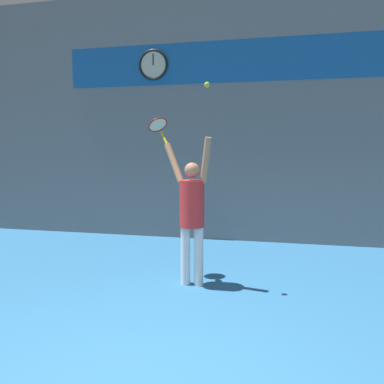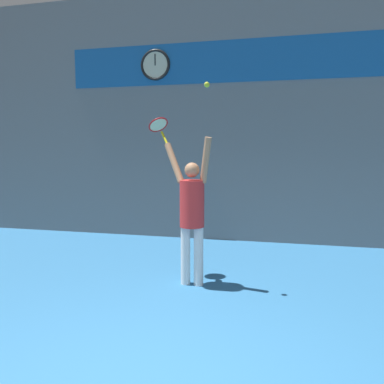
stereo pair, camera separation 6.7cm
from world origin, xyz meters
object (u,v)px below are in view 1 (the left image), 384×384
tennis_racket (158,126)px  tennis_ball (207,85)px  scoreboard_clock (153,65)px  tennis_player (192,210)px

tennis_racket → tennis_ball: (0.80, -0.49, 0.47)m
tennis_racket → tennis_ball: tennis_ball is taller
scoreboard_clock → tennis_player: size_ratio=0.31×
scoreboard_clock → tennis_racket: 2.77m
tennis_player → tennis_ball: 1.65m
scoreboard_clock → tennis_racket: bearing=-70.5°
tennis_player → tennis_ball: tennis_ball is taller
tennis_ball → tennis_racket: bearing=148.5°
tennis_racket → tennis_ball: size_ratio=5.68×
tennis_ball → scoreboard_clock: bearing=120.1°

